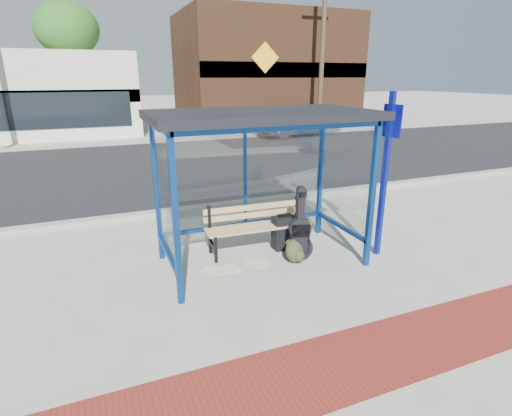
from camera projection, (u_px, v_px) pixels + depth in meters
name	position (u px, v px, depth m)	size (l,w,h in m)	color
ground	(262.00, 261.00, 6.56)	(120.00, 120.00, 0.00)	#B2ADA0
brick_paver_strip	(356.00, 360.00, 4.28)	(60.00, 1.00, 0.01)	maroon
curb_near	(212.00, 207.00, 9.09)	(60.00, 0.25, 0.12)	gray
street_asphalt	(170.00, 165.00, 13.59)	(60.00, 10.00, 0.00)	black
curb_far	(149.00, 142.00, 18.06)	(60.00, 0.25, 0.12)	gray
far_sidewalk	(144.00, 137.00, 19.75)	(60.00, 4.00, 0.01)	#B2ADA0
bus_shelter	(261.00, 134.00, 5.97)	(3.30, 1.80, 2.42)	navy
storefront_brown	(265.00, 71.00, 24.67)	(10.00, 7.08, 6.40)	#59331E
tree_mid	(67.00, 29.00, 23.11)	(3.60, 3.60, 7.03)	#4C3826
tree_right	(303.00, 38.00, 28.66)	(3.60, 3.60, 7.03)	#4C3826
utility_pole_east	(322.00, 51.00, 20.27)	(1.60, 0.24, 8.00)	#4C3826
bench	(257.00, 224.00, 6.85)	(1.82, 0.52, 0.85)	black
guitar_bag	(300.00, 235.00, 6.50)	(0.45, 0.24, 1.18)	black
suitcase	(284.00, 233.00, 6.95)	(0.38, 0.26, 0.65)	black
backpack	(295.00, 252.00, 6.47)	(0.39, 0.37, 0.39)	#2D2F1A
sign_post	(386.00, 167.00, 6.38)	(0.15, 0.33, 2.68)	#0D1794
newspaper_a	(228.00, 269.00, 6.29)	(0.39, 0.31, 0.01)	white
newspaper_b	(259.00, 263.00, 6.49)	(0.38, 0.30, 0.01)	white
newspaper_c	(213.00, 271.00, 6.23)	(0.34, 0.27, 0.01)	white
parked_car	(298.00, 122.00, 19.97)	(1.50, 4.31, 1.42)	#16243F
fire_hydrant	(326.00, 123.00, 22.26)	(0.33, 0.21, 0.72)	#AA0C13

